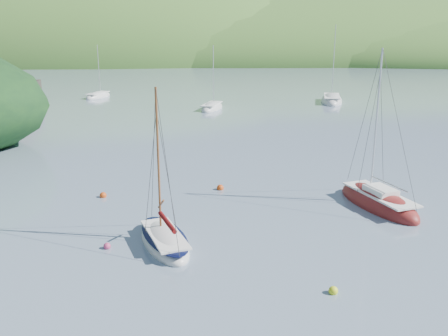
{
  "coord_description": "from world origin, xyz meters",
  "views": [
    {
      "loc": [
        0.33,
        -21.76,
        11.09
      ],
      "look_at": [
        0.18,
        8.0,
        2.58
      ],
      "focal_mm": 40.0,
      "sensor_mm": 36.0,
      "label": 1
    }
  ],
  "objects_px": {
    "daysailer_white": "(165,241)",
    "distant_sloop_a": "(212,108)",
    "sloop_red": "(378,203)",
    "distant_sloop_b": "(332,101)",
    "distant_sloop_c": "(98,96)"
  },
  "relations": [
    {
      "from": "daysailer_white",
      "to": "sloop_red",
      "type": "distance_m",
      "value": 14.18
    },
    {
      "from": "distant_sloop_a",
      "to": "sloop_red",
      "type": "bearing_deg",
      "value": -58.24
    },
    {
      "from": "daysailer_white",
      "to": "distant_sloop_c",
      "type": "relative_size",
      "value": 0.98
    },
    {
      "from": "daysailer_white",
      "to": "distant_sloop_c",
      "type": "bearing_deg",
      "value": 85.26
    },
    {
      "from": "daysailer_white",
      "to": "sloop_red",
      "type": "relative_size",
      "value": 0.82
    },
    {
      "from": "distant_sloop_a",
      "to": "distant_sloop_c",
      "type": "bearing_deg",
      "value": 162.88
    },
    {
      "from": "distant_sloop_c",
      "to": "distant_sloop_b",
      "type": "bearing_deg",
      "value": 8.89
    },
    {
      "from": "sloop_red",
      "to": "distant_sloop_a",
      "type": "bearing_deg",
      "value": 86.12
    },
    {
      "from": "distant_sloop_b",
      "to": "sloop_red",
      "type": "bearing_deg",
      "value": -87.77
    },
    {
      "from": "distant_sloop_b",
      "to": "distant_sloop_c",
      "type": "height_order",
      "value": "distant_sloop_b"
    },
    {
      "from": "sloop_red",
      "to": "distant_sloop_c",
      "type": "distance_m",
      "value": 58.42
    },
    {
      "from": "daysailer_white",
      "to": "distant_sloop_c",
      "type": "xyz_separation_m",
      "value": [
        -17.35,
        55.78,
        -0.05
      ]
    },
    {
      "from": "daysailer_white",
      "to": "distant_sloop_a",
      "type": "bearing_deg",
      "value": 66.35
    },
    {
      "from": "daysailer_white",
      "to": "distant_sloop_a",
      "type": "distance_m",
      "value": 44.19
    },
    {
      "from": "distant_sloop_b",
      "to": "distant_sloop_a",
      "type": "bearing_deg",
      "value": -149.87
    }
  ]
}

